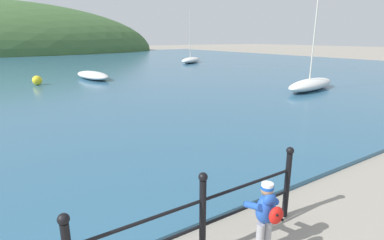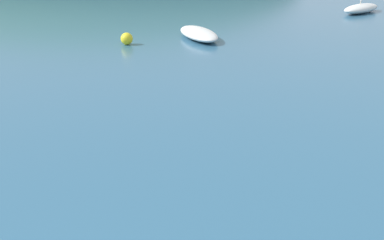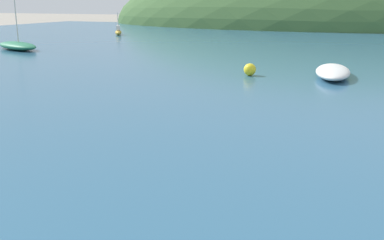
{
  "view_description": "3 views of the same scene",
  "coord_description": "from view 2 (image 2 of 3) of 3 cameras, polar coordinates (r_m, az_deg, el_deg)",
  "views": [
    {
      "loc": [
        0.38,
        -1.29,
        2.84
      ],
      "look_at": [
        4.21,
        4.56,
        0.9
      ],
      "focal_mm": 28.0,
      "sensor_mm": 36.0,
      "label": 1
    },
    {
      "loc": [
        1.72,
        -2.01,
        4.13
      ],
      "look_at": [
        3.18,
        6.1,
        1.01
      ],
      "focal_mm": 42.0,
      "sensor_mm": 36.0,
      "label": 2
    },
    {
      "loc": [
        7.45,
        -1.05,
        3.37
      ],
      "look_at": [
        4.45,
        6.43,
        1.23
      ],
      "focal_mm": 42.0,
      "sensor_mm": 36.0,
      "label": 3
    }
  ],
  "objects": [
    {
      "name": "boat_far_right",
      "position": [
        33.87,
        20.7,
        13.14
      ],
      "size": [
        4.38,
        3.78,
        5.49
      ],
      "color": "silver",
      "rests_on": "water"
    },
    {
      "name": "mooring_buoy",
      "position": [
        20.92,
        -8.29,
        10.18
      ],
      "size": [
        0.55,
        0.55,
        0.55
      ],
      "primitive_type": "sphere",
      "color": "yellow",
      "rests_on": "water"
    },
    {
      "name": "water",
      "position": [
        34.3,
        -13.34,
        13.35
      ],
      "size": [
        80.0,
        60.0,
        0.1
      ],
      "primitive_type": "cube",
      "color": "#2D5B7A",
      "rests_on": "ground"
    },
    {
      "name": "boat_red_dinghy",
      "position": [
        22.26,
        0.83,
        10.93
      ],
      "size": [
        1.87,
        4.19,
        0.49
      ],
      "color": "silver",
      "rests_on": "water"
    }
  ]
}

